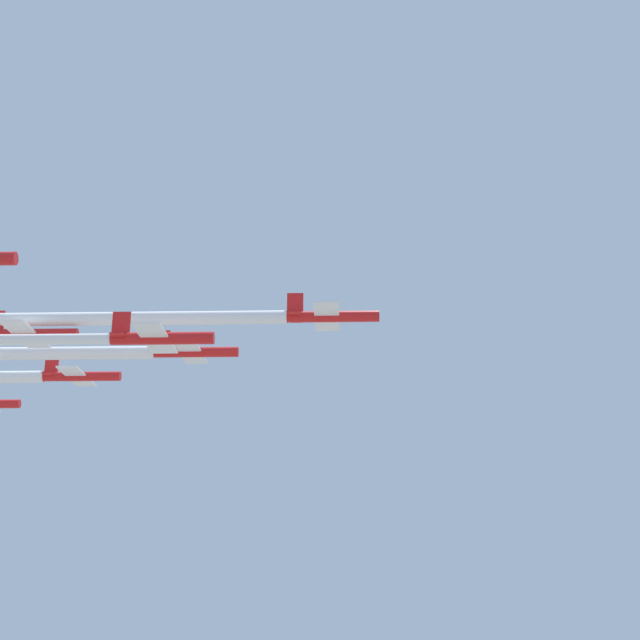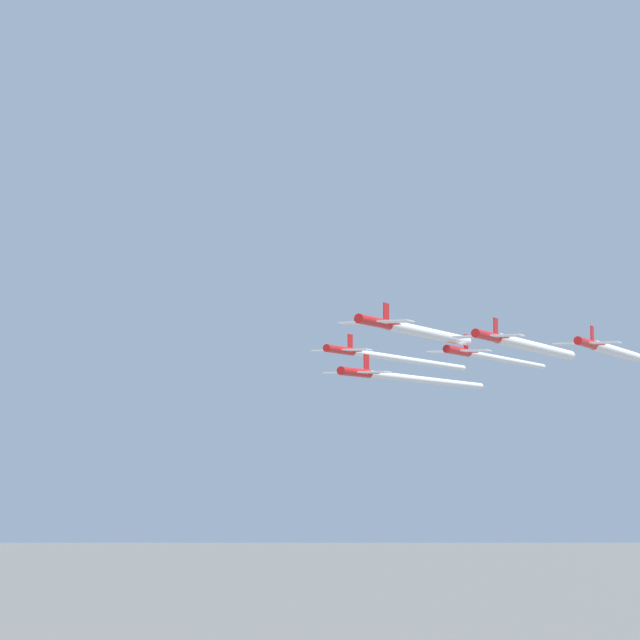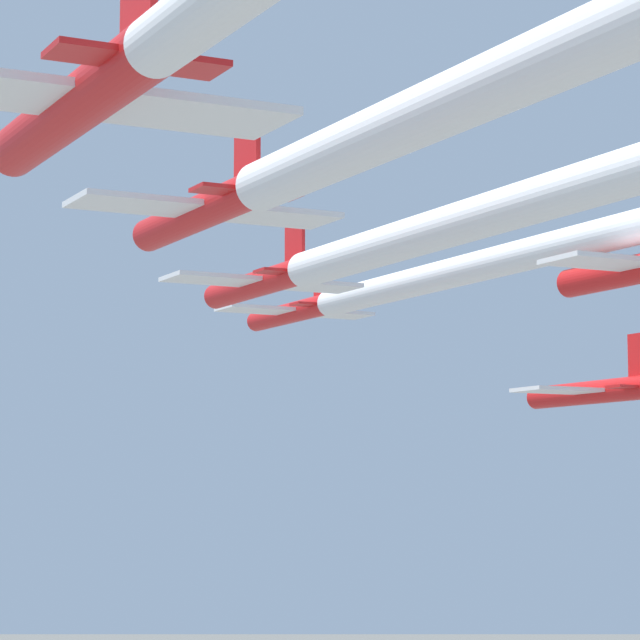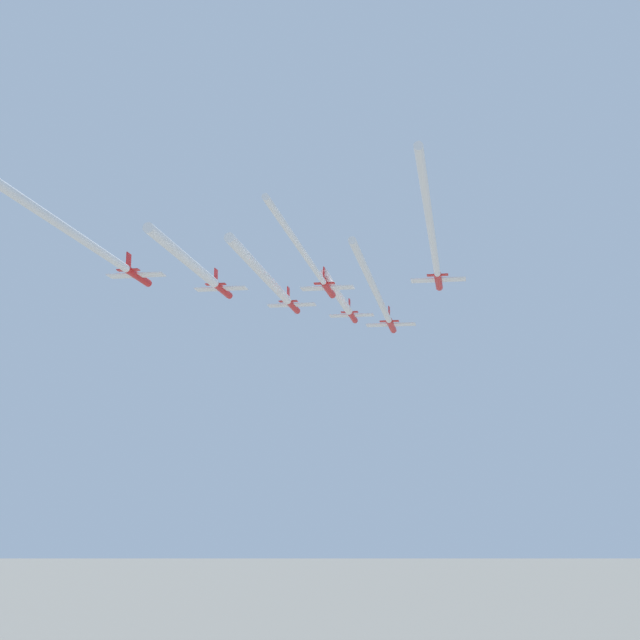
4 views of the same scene
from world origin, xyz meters
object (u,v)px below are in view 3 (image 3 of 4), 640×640
object	(u,v)px
jet_0	(294,311)
jet_1	(260,282)
jet_6	(79,101)
jet_2	(596,391)
jet_3	(203,210)

from	to	relation	value
jet_0	jet_1	distance (m)	16.79
jet_0	jet_6	distance (m)	50.35
jet_2	jet_6	xyz separation A→B (m)	(-41.97, -15.19, 2.77)
jet_2	jet_6	distance (m)	44.72
jet_1	jet_0	bearing A→B (deg)	59.53
jet_3	jet_6	xyz separation A→B (m)	(-13.02, -10.57, -1.05)
jet_1	jet_6	size ratio (longest dim) A/B	1.00
jet_2	jet_6	size ratio (longest dim) A/B	1.00
jet_1	jet_6	bearing A→B (deg)	-120.47
jet_0	jet_6	size ratio (longest dim) A/B	1.00
jet_2	jet_3	xyz separation A→B (m)	(-28.95, -4.62, 3.83)
jet_1	jet_6	distance (m)	33.56
jet_0	jet_3	xyz separation A→B (m)	(-26.04, -21.13, -0.98)
jet_3	jet_6	size ratio (longest dim) A/B	1.00
jet_2	jet_3	bearing A→B (deg)	-150.46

